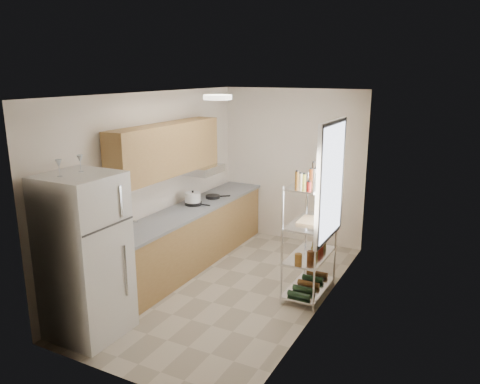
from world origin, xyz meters
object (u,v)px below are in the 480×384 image
object	(u,v)px
cutting_board	(312,221)
rice_cooker	(193,199)
espresso_machine	(323,206)
refrigerator	(85,256)
frying_pan_large	(193,203)

from	to	relation	value
cutting_board	rice_cooker	bearing A→B (deg)	171.49
rice_cooker	espresso_machine	world-z (taller)	espresso_machine
refrigerator	cutting_board	xyz separation A→B (m)	(1.89, 2.00, 0.11)
frying_pan_large	cutting_board	bearing A→B (deg)	-9.14
refrigerator	frying_pan_large	size ratio (longest dim) A/B	6.99
frying_pan_large	cutting_board	world-z (taller)	cutting_board
espresso_machine	refrigerator	bearing A→B (deg)	-126.66
refrigerator	frying_pan_large	bearing A→B (deg)	92.37
espresso_machine	rice_cooker	bearing A→B (deg)	-176.05
refrigerator	frying_pan_large	distance (m)	2.31
refrigerator	rice_cooker	xyz separation A→B (m)	(-0.10, 2.30, 0.08)
rice_cooker	cutting_board	xyz separation A→B (m)	(1.98, -0.30, 0.03)
refrigerator	frying_pan_large	world-z (taller)	refrigerator
frying_pan_large	cutting_board	size ratio (longest dim) A/B	0.67
rice_cooker	frying_pan_large	xyz separation A→B (m)	(0.00, 0.00, -0.07)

